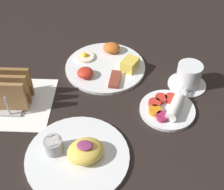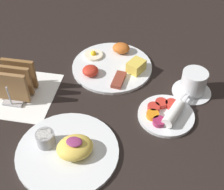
% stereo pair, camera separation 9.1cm
% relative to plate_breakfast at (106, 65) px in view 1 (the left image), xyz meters
% --- Properties ---
extents(ground_plane, '(3.00, 3.00, 0.00)m').
position_rel_plate_breakfast_xyz_m(ground_plane, '(-0.03, -0.19, -0.01)').
color(ground_plane, black).
extents(napkin_flat, '(0.22, 0.22, 0.00)m').
position_rel_plate_breakfast_xyz_m(napkin_flat, '(-0.26, -0.18, -0.01)').
color(napkin_flat, white).
rests_on(napkin_flat, ground_plane).
extents(plate_breakfast, '(0.27, 0.27, 0.05)m').
position_rel_plate_breakfast_xyz_m(plate_breakfast, '(0.00, 0.00, 0.00)').
color(plate_breakfast, white).
rests_on(plate_breakfast, ground_plane).
extents(plate_condiments, '(0.16, 0.16, 0.04)m').
position_rel_plate_breakfast_xyz_m(plate_condiments, '(0.19, -0.19, 0.00)').
color(plate_condiments, white).
rests_on(plate_condiments, ground_plane).
extents(plate_foreground, '(0.26, 0.26, 0.06)m').
position_rel_plate_breakfast_xyz_m(plate_foreground, '(-0.05, -0.36, 0.00)').
color(plate_foreground, white).
rests_on(plate_foreground, ground_plane).
extents(toast_rack, '(0.10, 0.12, 0.10)m').
position_rel_plate_breakfast_xyz_m(toast_rack, '(-0.26, -0.18, 0.04)').
color(toast_rack, '#B7B7BC').
rests_on(toast_rack, ground_plane).
extents(coffee_cup, '(0.12, 0.12, 0.08)m').
position_rel_plate_breakfast_xyz_m(coffee_cup, '(0.26, -0.08, 0.02)').
color(coffee_cup, white).
rests_on(coffee_cup, ground_plane).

